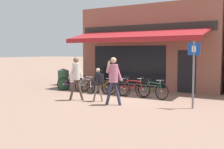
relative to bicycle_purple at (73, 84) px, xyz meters
The scene contains 14 objects.
ground_plane 3.15m from the bicycle_purple, ahead, with size 160.00×160.00×0.00m, color #846656.
shop_front 5.15m from the bicycle_purple, 54.87° to the left, with size 7.99×5.01×4.55m.
bike_rack_rail 2.15m from the bicycle_purple, ahead, with size 5.09×0.04×0.57m.
bicycle_purple is the anchor object (origin of this frame).
bicycle_silver 0.85m from the bicycle_purple, ahead, with size 1.68×0.66×0.85m.
bicycle_orange 1.81m from the bicycle_purple, ahead, with size 1.63×0.52×0.79m.
bicycle_black 2.60m from the bicycle_purple, ahead, with size 1.73×0.52×0.83m.
bicycle_red 3.45m from the bicycle_purple, ahead, with size 1.81×0.52×0.89m.
bicycle_green 4.39m from the bicycle_purple, ahead, with size 1.65×0.59×0.85m.
pedestrian_adult 4.38m from the bicycle_purple, 30.14° to the right, with size 0.66×0.53×1.83m.
pedestrian_child 3.36m from the bicycle_purple, 32.74° to the right, with size 0.51×0.30×1.37m.
pedestrian_second_adult 2.92m from the bicycle_purple, 48.23° to the right, with size 0.57×0.58×1.82m.
litter_bin 0.89m from the bicycle_purple, 167.42° to the left, with size 0.60×0.60×1.13m.
parking_sign 6.71m from the bicycle_purple, 10.95° to the right, with size 0.44×0.07×2.41m.
Camera 1 is at (6.12, -10.86, 2.03)m, focal length 45.00 mm.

